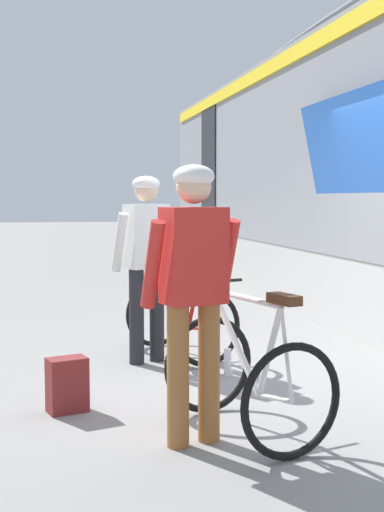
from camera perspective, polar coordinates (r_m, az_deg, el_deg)
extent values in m
plane|color=gray|center=(6.26, 6.90, -9.60)|extent=(80.00, 80.00, 0.00)
cube|color=yellow|center=(7.56, 14.25, 18.95)|extent=(0.04, 18.81, 0.20)
cube|color=black|center=(13.70, 1.38, 7.72)|extent=(0.03, 1.10, 2.29)
cylinder|color=#232328|center=(6.48, -4.63, -5.03)|extent=(0.14, 0.14, 0.90)
cylinder|color=#232328|center=(6.58, -2.94, -4.86)|extent=(0.14, 0.14, 0.90)
cube|color=white|center=(6.44, -3.81, 1.65)|extent=(0.44, 0.36, 0.60)
cylinder|color=white|center=(6.36, -6.03, 1.14)|extent=(0.18, 0.27, 0.56)
cylinder|color=white|center=(6.61, -2.01, 1.30)|extent=(0.18, 0.27, 0.56)
sphere|color=beige|center=(6.43, -3.83, 5.47)|extent=(0.22, 0.22, 0.22)
ellipsoid|color=white|center=(6.44, -3.83, 6.01)|extent=(0.33, 0.35, 0.14)
cylinder|color=#935B2D|center=(4.34, -1.17, -9.93)|extent=(0.14, 0.14, 0.90)
cylinder|color=#935B2D|center=(4.44, 1.42, -9.60)|extent=(0.14, 0.14, 0.90)
cube|color=red|center=(4.26, 0.14, 0.04)|extent=(0.43, 0.33, 0.60)
cylinder|color=red|center=(4.19, -3.27, -0.73)|extent=(0.15, 0.27, 0.56)
cylinder|color=red|center=(4.43, 2.89, -0.44)|extent=(0.15, 0.27, 0.56)
sphere|color=beige|center=(4.25, 0.14, 5.83)|extent=(0.22, 0.22, 0.22)
ellipsoid|color=white|center=(4.25, 0.14, 6.64)|extent=(0.31, 0.33, 0.14)
torus|color=black|center=(7.23, -2.94, -4.75)|extent=(0.69, 0.26, 0.71)
torus|color=black|center=(6.35, 1.29, -6.07)|extent=(0.69, 0.26, 0.71)
cylinder|color=red|center=(6.88, -1.59, -3.14)|extent=(0.24, 0.63, 0.63)
cylinder|color=red|center=(6.74, -1.11, -0.72)|extent=(0.30, 0.82, 0.04)
cylinder|color=red|center=(6.51, 0.20, -3.58)|extent=(0.12, 0.27, 0.62)
cylinder|color=red|center=(6.51, 0.47, -6.05)|extent=(0.14, 0.35, 0.08)
cylinder|color=red|center=(6.36, 1.02, -3.55)|extent=(0.07, 0.14, 0.56)
cylinder|color=red|center=(7.17, -2.85, -2.61)|extent=(0.06, 0.09, 0.55)
cylinder|color=black|center=(7.11, -2.77, 0.05)|extent=(0.46, 0.17, 0.02)
cube|color=#4C2D19|center=(6.35, 0.88, -0.61)|extent=(0.17, 0.26, 0.06)
torus|color=black|center=(5.03, 1.41, -8.99)|extent=(0.70, 0.23, 0.71)
torus|color=black|center=(4.20, 8.28, -11.85)|extent=(0.70, 0.23, 0.71)
cylinder|color=white|center=(4.67, 3.54, -6.94)|extent=(0.21, 0.63, 0.63)
cylinder|color=white|center=(4.52, 4.33, -3.46)|extent=(0.26, 0.83, 0.04)
cylinder|color=white|center=(4.32, 6.46, -7.93)|extent=(0.11, 0.28, 0.62)
cylinder|color=white|center=(4.34, 6.88, -11.62)|extent=(0.12, 0.36, 0.08)
cylinder|color=white|center=(4.17, 7.84, -8.03)|extent=(0.06, 0.14, 0.56)
cylinder|color=white|center=(4.95, 1.55, -5.96)|extent=(0.05, 0.09, 0.55)
cylinder|color=black|center=(4.88, 1.71, -2.14)|extent=(0.47, 0.15, 0.02)
cube|color=#4C2D19|center=(4.14, 7.65, -3.56)|extent=(0.16, 0.26, 0.06)
cube|color=maroon|center=(5.16, -10.32, -10.48)|extent=(0.32, 0.25, 0.40)
cylinder|color=silver|center=(6.11, 2.97, -8.78)|extent=(0.07, 0.07, 0.24)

